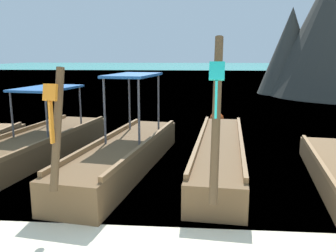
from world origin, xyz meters
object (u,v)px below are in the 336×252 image
object	(u,v)px
longtail_boat_green_ribbon	(35,145)
longtail_boat_orange_ribbon	(125,154)
longtail_boat_turquoise_ribbon	(220,153)
mooring_buoy_near	(217,119)

from	to	relation	value
longtail_boat_green_ribbon	longtail_boat_orange_ribbon	bearing A→B (deg)	-17.99
longtail_boat_turquoise_ribbon	mooring_buoy_near	distance (m)	4.78
longtail_boat_orange_ribbon	mooring_buoy_near	bearing A→B (deg)	65.66
longtail_boat_green_ribbon	longtail_boat_orange_ribbon	xyz separation A→B (m)	(2.50, -0.81, 0.05)
longtail_boat_orange_ribbon	longtail_boat_green_ribbon	bearing A→B (deg)	162.01
longtail_boat_turquoise_ribbon	mooring_buoy_near	xyz separation A→B (m)	(0.19, 4.77, -0.05)
longtail_boat_orange_ribbon	longtail_boat_turquoise_ribbon	distance (m)	2.23
longtail_boat_green_ribbon	mooring_buoy_near	bearing A→B (deg)	42.26
longtail_boat_green_ribbon	mooring_buoy_near	xyz separation A→B (m)	(4.87, 4.42, -0.06)
longtail_boat_turquoise_ribbon	mooring_buoy_near	bearing A→B (deg)	87.73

